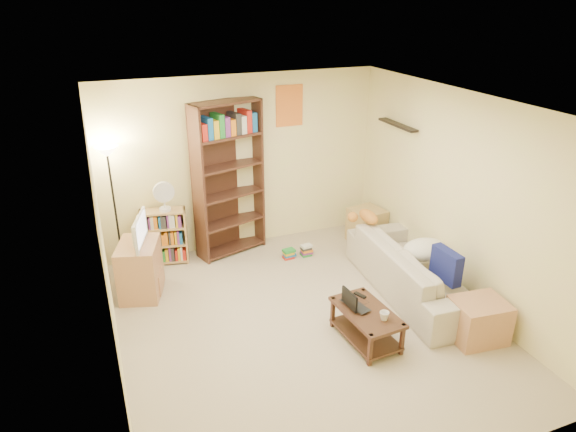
{
  "coord_description": "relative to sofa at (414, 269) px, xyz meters",
  "views": [
    {
      "loc": [
        -1.97,
        -4.51,
        3.48
      ],
      "look_at": [
        0.09,
        0.69,
        1.05
      ],
      "focal_mm": 32.0,
      "sensor_mm": 36.0,
      "label": 1
    }
  ],
  "objects": [
    {
      "name": "desk_fan",
      "position": [
        -2.72,
        1.9,
        0.7
      ],
      "size": [
        0.28,
        0.16,
        0.42
      ],
      "color": "silver",
      "rests_on": "short_bookshelf"
    },
    {
      "name": "room",
      "position": [
        -1.55,
        -0.11,
        1.3
      ],
      "size": [
        4.5,
        4.54,
        2.52
      ],
      "color": "#C8B796",
      "rests_on": "ground"
    },
    {
      "name": "end_cabinet",
      "position": [
        0.1,
        -1.07,
        -0.09
      ],
      "size": [
        0.6,
        0.52,
        0.46
      ],
      "primitive_type": "cube",
      "rotation": [
        0.0,
        0.0,
        -0.11
      ],
      "color": "tan",
      "rests_on": "ground"
    },
    {
      "name": "television",
      "position": [
        -3.18,
        1.22,
        0.55
      ],
      "size": [
        0.68,
        0.43,
        0.36
      ],
      "primitive_type": "imported",
      "rotation": [
        0.0,
        0.0,
        1.28
      ],
      "color": "black",
      "rests_on": "tv_stand"
    },
    {
      "name": "mug",
      "position": [
        -0.96,
        -0.85,
        0.1
      ],
      "size": [
        0.17,
        0.17,
        0.09
      ],
      "primitive_type": "imported",
      "rotation": [
        0.0,
        0.0,
        0.35
      ],
      "color": "white",
      "rests_on": "coffee_table"
    },
    {
      "name": "short_bookshelf",
      "position": [
        -2.76,
        1.94,
        0.07
      ],
      "size": [
        0.65,
        0.36,
        0.79
      ],
      "rotation": [
        0.0,
        0.0,
        -0.19
      ],
      "color": "tan",
      "rests_on": "ground"
    },
    {
      "name": "book_stacks",
      "position": [
        -0.98,
        1.39,
        -0.24
      ],
      "size": [
        0.43,
        0.14,
        0.18
      ],
      "color": "red",
      "rests_on": "ground"
    },
    {
      "name": "tv_remote",
      "position": [
        -0.97,
        -0.36,
        0.06
      ],
      "size": [
        0.1,
        0.16,
        0.02
      ],
      "primitive_type": "cube",
      "rotation": [
        0.0,
        0.0,
        0.37
      ],
      "color": "black",
      "rests_on": "coffee_table"
    },
    {
      "name": "cream_blanket",
      "position": [
        0.16,
        0.04,
        0.23
      ],
      "size": [
        0.59,
        0.42,
        0.25
      ],
      "primitive_type": "ellipsoid",
      "color": "white",
      "rests_on": "sofa"
    },
    {
      "name": "tabby_cat",
      "position": [
        -0.23,
        0.86,
        0.41
      ],
      "size": [
        0.51,
        0.2,
        0.17
      ],
      "color": "#C57629",
      "rests_on": "sofa"
    },
    {
      "name": "laptop",
      "position": [
        -1.07,
        -0.52,
        0.07
      ],
      "size": [
        0.47,
        0.4,
        0.03
      ],
      "primitive_type": "imported",
      "rotation": [
        0.0,
        0.0,
        1.81
      ],
      "color": "black",
      "rests_on": "coffee_table"
    },
    {
      "name": "sofa",
      "position": [
        0.0,
        0.0,
        0.0
      ],
      "size": [
        2.3,
        1.13,
        0.64
      ],
      "primitive_type": "imported",
      "rotation": [
        0.0,
        0.0,
        1.51
      ],
      "color": "#BDB19C",
      "rests_on": "ground"
    },
    {
      "name": "laptop_screen",
      "position": [
        -1.19,
        -0.53,
        0.17
      ],
      "size": [
        0.03,
        0.28,
        0.19
      ],
      "primitive_type": "cube",
      "rotation": [
        0.0,
        0.0,
        0.07
      ],
      "color": "white",
      "rests_on": "laptop"
    },
    {
      "name": "side_table",
      "position": [
        0.17,
        1.48,
        -0.06
      ],
      "size": [
        0.52,
        0.52,
        0.52
      ],
      "primitive_type": "cube",
      "rotation": [
        0.0,
        0.0,
        0.16
      ],
      "color": "tan",
      "rests_on": "ground"
    },
    {
      "name": "floor_lamp",
      "position": [
        -3.35,
        1.94,
        1.07
      ],
      "size": [
        0.29,
        0.29,
        1.74
      ],
      "color": "black",
      "rests_on": "ground"
    },
    {
      "name": "tall_bookshelf",
      "position": [
        -1.81,
        1.94,
        0.84
      ],
      "size": [
        1.04,
        0.6,
        2.19
      ],
      "rotation": [
        0.0,
        0.0,
        0.29
      ],
      "color": "#46271B",
      "rests_on": "ground"
    },
    {
      "name": "coffee_table",
      "position": [
        -1.04,
        -0.65,
        -0.09
      ],
      "size": [
        0.53,
        0.87,
        0.37
      ],
      "rotation": [
        0.0,
        0.0,
        0.07
      ],
      "color": "#412119",
      "rests_on": "ground"
    },
    {
      "name": "navy_pillow",
      "position": [
        0.08,
        -0.48,
        0.29
      ],
      "size": [
        0.14,
        0.43,
        0.38
      ],
      "primitive_type": "cube",
      "rotation": [
        0.0,
        0.0,
        1.61
      ],
      "color": "navy",
      "rests_on": "sofa"
    },
    {
      "name": "tv_stand",
      "position": [
        -3.18,
        1.22,
        0.03
      ],
      "size": [
        0.63,
        0.75,
        0.69
      ],
      "primitive_type": "cube",
      "rotation": [
        0.0,
        0.0,
        -0.29
      ],
      "color": "tan",
      "rests_on": "ground"
    }
  ]
}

